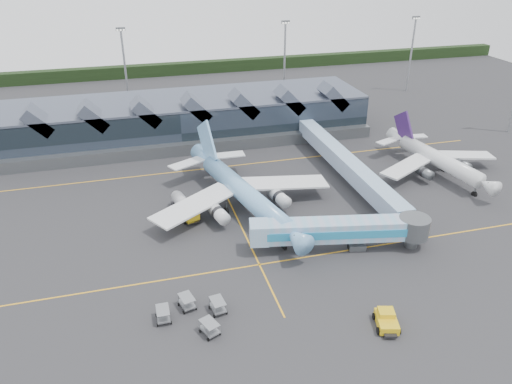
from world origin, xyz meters
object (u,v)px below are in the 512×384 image
object	(u,v)px
main_airliner	(241,190)
regional_jet	(436,158)
pushback_tug	(387,320)
jet_bridge	(350,230)
fuel_truck	(184,206)

from	to	relation	value
main_airliner	regional_jet	xyz separation A→B (m)	(41.80, 4.28, -0.45)
pushback_tug	jet_bridge	bearing A→B (deg)	96.52
regional_jet	pushback_tug	size ratio (longest dim) A/B	6.22
regional_jet	fuel_truck	world-z (taller)	regional_jet
jet_bridge	regional_jet	bearing A→B (deg)	47.83
regional_jet	pushback_tug	xyz separation A→B (m)	(-31.59, -38.40, -2.39)
main_airliner	fuel_truck	world-z (taller)	main_airliner
main_airliner	regional_jet	size ratio (longest dim) A/B	1.30
regional_jet	pushback_tug	bearing A→B (deg)	-137.49
main_airliner	regional_jet	bearing A→B (deg)	-7.43
jet_bridge	pushback_tug	xyz separation A→B (m)	(-2.77, -17.25, -2.49)
main_airliner	jet_bridge	bearing A→B (deg)	-65.70
jet_bridge	fuel_truck	distance (m)	28.94
fuel_truck	jet_bridge	bearing A→B (deg)	-50.07
jet_bridge	fuel_truck	xyz separation A→B (m)	(-23.04, 17.43, -1.67)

